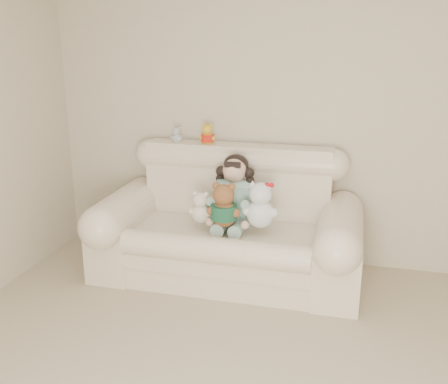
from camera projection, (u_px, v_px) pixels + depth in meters
wall_back at (314, 112)px, 4.19m from camera, size 4.50×0.00×4.50m
sofa at (227, 217)px, 4.09m from camera, size 2.10×0.95×1.03m
seated_child at (235, 190)px, 4.10m from camera, size 0.41×0.48×0.59m
brown_teddy at (224, 201)px, 3.88m from camera, size 0.31×0.28×0.40m
white_cat at (261, 200)px, 3.86m from camera, size 0.30×0.25×0.43m
cream_teddy at (201, 204)px, 3.98m from camera, size 0.21×0.18×0.30m
yellow_mini_bear at (208, 133)px, 4.30m from camera, size 0.15×0.13×0.22m
grey_mini_plush at (177, 134)px, 4.38m from camera, size 0.12×0.09×0.17m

